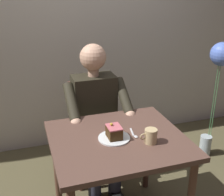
# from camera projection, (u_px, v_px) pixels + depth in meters

# --- Properties ---
(cafe_rear_panel) EXTENTS (6.40, 0.12, 3.00)m
(cafe_rear_panel) POSITION_uv_depth(u_px,v_px,m) (73.00, 7.00, 2.93)
(cafe_rear_panel) COLOR beige
(cafe_rear_panel) RESTS_ON ground
(dining_table) EXTENTS (0.90, 0.80, 0.76)m
(dining_table) POSITION_uv_depth(u_px,v_px,m) (118.00, 150.00, 1.99)
(dining_table) COLOR brown
(dining_table) RESTS_ON ground
(chair) EXTENTS (0.42, 0.42, 0.90)m
(chair) POSITION_uv_depth(u_px,v_px,m) (92.00, 125.00, 2.69)
(chair) COLOR brown
(chair) RESTS_ON ground
(seated_person) EXTENTS (0.53, 0.58, 1.27)m
(seated_person) POSITION_uv_depth(u_px,v_px,m) (97.00, 116.00, 2.48)
(seated_person) COLOR #2B281C
(seated_person) RESTS_ON ground
(dessert_plate) EXTENTS (0.21, 0.21, 0.01)m
(dessert_plate) POSITION_uv_depth(u_px,v_px,m) (114.00, 138.00, 1.94)
(dessert_plate) COLOR white
(dessert_plate) RESTS_ON dining_table
(cake_slice) EXTENTS (0.09, 0.12, 0.10)m
(cake_slice) POSITION_uv_depth(u_px,v_px,m) (114.00, 132.00, 1.92)
(cake_slice) COLOR #3C260F
(cake_slice) RESTS_ON dessert_plate
(coffee_cup) EXTENTS (0.12, 0.08, 0.10)m
(coffee_cup) POSITION_uv_depth(u_px,v_px,m) (151.00, 136.00, 1.87)
(coffee_cup) COLOR tan
(coffee_cup) RESTS_ON dining_table
(dessert_spoon) EXTENTS (0.03, 0.14, 0.01)m
(dessert_spoon) POSITION_uv_depth(u_px,v_px,m) (134.00, 134.00, 1.98)
(dessert_spoon) COLOR silver
(dessert_spoon) RESTS_ON dining_table
(balloon_display) EXTENTS (0.24, 0.23, 1.21)m
(balloon_display) POSITION_uv_depth(u_px,v_px,m) (219.00, 69.00, 2.81)
(balloon_display) COLOR #B2C1C6
(balloon_display) RESTS_ON ground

